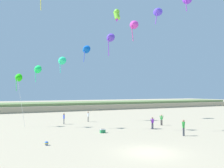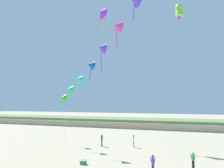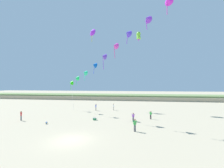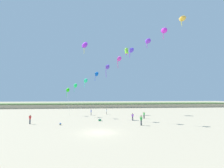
{
  "view_description": "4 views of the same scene",
  "coord_description": "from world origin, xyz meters",
  "px_view_note": "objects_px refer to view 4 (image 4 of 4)",
  "views": [
    {
      "loc": [
        -10.75,
        -15.45,
        4.69
      ],
      "look_at": [
        1.66,
        10.18,
        5.68
      ],
      "focal_mm": 38.0,
      "sensor_mm": 36.0,
      "label": 1
    },
    {
      "loc": [
        11.45,
        -11.06,
        5.96
      ],
      "look_at": [
        2.3,
        12.13,
        7.94
      ],
      "focal_mm": 38.0,
      "sensor_mm": 36.0,
      "label": 2
    },
    {
      "loc": [
        7.16,
        -16.32,
        6.46
      ],
      "look_at": [
        3.46,
        9.23,
        6.46
      ],
      "focal_mm": 24.0,
      "sensor_mm": 36.0,
      "label": 3
    },
    {
      "loc": [
        -0.35,
        -21.56,
        5.11
      ],
      "look_at": [
        3.02,
        12.31,
        7.83
      ],
      "focal_mm": 24.0,
      "sensor_mm": 36.0,
      "label": 4
    }
  ],
  "objects_px": {
    "person_near_right": "(106,111)",
    "large_kite_mid_trail": "(126,51)",
    "person_near_left": "(30,119)",
    "person_far_center": "(133,116)",
    "person_mid_center": "(141,120)",
    "person_far_left": "(144,115)",
    "beach_cooler": "(100,120)",
    "beach_ball": "(60,124)",
    "person_far_right": "(91,112)",
    "large_kite_low_lead": "(84,44)"
  },
  "relations": [
    {
      "from": "person_mid_center",
      "to": "person_near_left",
      "type": "bearing_deg",
      "value": 170.7
    },
    {
      "from": "person_far_left",
      "to": "large_kite_mid_trail",
      "type": "xyz_separation_m",
      "value": [
        -1.88,
        10.28,
        17.71
      ]
    },
    {
      "from": "large_kite_mid_trail",
      "to": "person_mid_center",
      "type": "bearing_deg",
      "value": -93.41
    },
    {
      "from": "beach_ball",
      "to": "person_near_left",
      "type": "bearing_deg",
      "value": 166.28
    },
    {
      "from": "person_near_left",
      "to": "person_near_right",
      "type": "bearing_deg",
      "value": 40.62
    },
    {
      "from": "person_near_right",
      "to": "person_far_center",
      "type": "bearing_deg",
      "value": -65.41
    },
    {
      "from": "large_kite_low_lead",
      "to": "large_kite_mid_trail",
      "type": "height_order",
      "value": "large_kite_low_lead"
    },
    {
      "from": "person_near_right",
      "to": "person_far_left",
      "type": "distance_m",
      "value": 11.52
    },
    {
      "from": "person_near_right",
      "to": "person_far_center",
      "type": "distance_m",
      "value": 11.6
    },
    {
      "from": "person_near_right",
      "to": "person_far_right",
      "type": "bearing_deg",
      "value": -165.02
    },
    {
      "from": "person_far_center",
      "to": "beach_ball",
      "type": "distance_m",
      "value": 14.33
    },
    {
      "from": "person_far_center",
      "to": "person_far_left",
      "type": "bearing_deg",
      "value": 35.47
    },
    {
      "from": "person_near_right",
      "to": "beach_ball",
      "type": "height_order",
      "value": "person_near_right"
    },
    {
      "from": "beach_cooler",
      "to": "large_kite_mid_trail",
      "type": "bearing_deg",
      "value": 56.62
    },
    {
      "from": "large_kite_low_lead",
      "to": "person_far_left",
      "type": "bearing_deg",
      "value": -40.88
    },
    {
      "from": "person_near_right",
      "to": "large_kite_mid_trail",
      "type": "height_order",
      "value": "large_kite_mid_trail"
    },
    {
      "from": "person_near_left",
      "to": "large_kite_mid_trail",
      "type": "distance_m",
      "value": 31.01
    },
    {
      "from": "large_kite_low_lead",
      "to": "large_kite_mid_trail",
      "type": "bearing_deg",
      "value": -11.01
    },
    {
      "from": "person_mid_center",
      "to": "person_far_left",
      "type": "height_order",
      "value": "person_mid_center"
    },
    {
      "from": "large_kite_low_lead",
      "to": "large_kite_mid_trail",
      "type": "relative_size",
      "value": 1.75
    },
    {
      "from": "person_far_center",
      "to": "large_kite_low_lead",
      "type": "xyz_separation_m",
      "value": [
        -11.6,
        15.04,
        20.29
      ]
    },
    {
      "from": "large_kite_mid_trail",
      "to": "beach_cooler",
      "type": "distance_m",
      "value": 23.61
    },
    {
      "from": "person_far_left",
      "to": "large_kite_low_lead",
      "type": "xyz_separation_m",
      "value": [
        -14.77,
        12.78,
        20.27
      ]
    },
    {
      "from": "person_near_left",
      "to": "person_far_center",
      "type": "bearing_deg",
      "value": 6.15
    },
    {
      "from": "beach_cooler",
      "to": "large_kite_low_lead",
      "type": "bearing_deg",
      "value": 107.74
    },
    {
      "from": "person_far_right",
      "to": "large_kite_mid_trail",
      "type": "height_order",
      "value": "large_kite_mid_trail"
    },
    {
      "from": "person_far_center",
      "to": "beach_cooler",
      "type": "bearing_deg",
      "value": 178.49
    },
    {
      "from": "person_far_left",
      "to": "beach_cooler",
      "type": "bearing_deg",
      "value": -168.28
    },
    {
      "from": "person_far_right",
      "to": "beach_ball",
      "type": "xyz_separation_m",
      "value": [
        -4.87,
        -12.93,
        -0.74
      ]
    },
    {
      "from": "large_kite_low_lead",
      "to": "large_kite_mid_trail",
      "type": "distance_m",
      "value": 13.38
    },
    {
      "from": "person_mid_center",
      "to": "person_far_left",
      "type": "relative_size",
      "value": 1.11
    },
    {
      "from": "person_far_right",
      "to": "large_kite_mid_trail",
      "type": "distance_m",
      "value": 20.7
    },
    {
      "from": "person_near_right",
      "to": "large_kite_mid_trail",
      "type": "distance_m",
      "value": 18.81
    },
    {
      "from": "person_far_center",
      "to": "beach_ball",
      "type": "height_order",
      "value": "person_far_center"
    },
    {
      "from": "large_kite_mid_trail",
      "to": "beach_ball",
      "type": "relative_size",
      "value": 6.41
    },
    {
      "from": "person_far_right",
      "to": "beach_cooler",
      "type": "distance_m",
      "value": 9.52
    },
    {
      "from": "person_far_right",
      "to": "person_far_center",
      "type": "height_order",
      "value": "person_far_right"
    },
    {
      "from": "person_near_left",
      "to": "person_far_right",
      "type": "xyz_separation_m",
      "value": [
        10.58,
        11.54,
        -0.05
      ]
    },
    {
      "from": "person_far_left",
      "to": "beach_ball",
      "type": "bearing_deg",
      "value": -161.32
    },
    {
      "from": "person_near_right",
      "to": "beach_cooler",
      "type": "bearing_deg",
      "value": -101.03
    },
    {
      "from": "person_near_right",
      "to": "person_far_right",
      "type": "relative_size",
      "value": 1.02
    },
    {
      "from": "beach_ball",
      "to": "person_far_right",
      "type": "bearing_deg",
      "value": 69.35
    },
    {
      "from": "large_kite_low_lead",
      "to": "beach_ball",
      "type": "distance_m",
      "value": 28.1
    },
    {
      "from": "large_kite_low_lead",
      "to": "person_far_right",
      "type": "bearing_deg",
      "value": -65.14
    },
    {
      "from": "person_near_left",
      "to": "person_far_center",
      "type": "xyz_separation_m",
      "value": [
        19.58,
        2.11,
        -0.1
      ]
    },
    {
      "from": "person_mid_center",
      "to": "person_far_center",
      "type": "distance_m",
      "value": 5.36
    },
    {
      "from": "person_far_center",
      "to": "large_kite_mid_trail",
      "type": "relative_size",
      "value": 0.65
    },
    {
      "from": "large_kite_mid_trail",
      "to": "beach_cooler",
      "type": "relative_size",
      "value": 4.02
    },
    {
      "from": "person_near_right",
      "to": "person_far_center",
      "type": "height_order",
      "value": "person_near_right"
    },
    {
      "from": "large_kite_low_lead",
      "to": "beach_cooler",
      "type": "height_order",
      "value": "large_kite_low_lead"
    }
  ]
}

